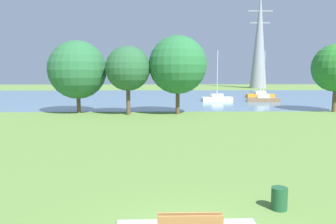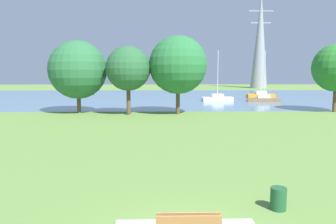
# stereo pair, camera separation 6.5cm
# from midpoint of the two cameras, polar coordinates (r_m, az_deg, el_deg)

# --- Properties ---
(ground_plane) EXTENTS (160.00, 160.00, 0.00)m
(ground_plane) POSITION_cam_midpoint_polar(r_m,az_deg,el_deg) (31.07, 0.13, -1.82)
(ground_plane) COLOR olive
(litter_bin) EXTENTS (0.56, 0.56, 0.80)m
(litter_bin) POSITION_cam_midpoint_polar(r_m,az_deg,el_deg) (12.74, 18.34, -13.87)
(litter_bin) COLOR #1E512D
(litter_bin) RESTS_ON ground
(water_surface) EXTENTS (140.00, 40.00, 0.02)m
(water_surface) POSITION_cam_midpoint_polar(r_m,az_deg,el_deg) (58.87, -0.56, 2.51)
(water_surface) COLOR slate
(water_surface) RESTS_ON ground
(sailboat_white) EXTENTS (4.95, 2.08, 7.83)m
(sailboat_white) POSITION_cam_midpoint_polar(r_m,az_deg,el_deg) (52.77, 8.32, 2.38)
(sailboat_white) COLOR white
(sailboat_white) RESTS_ON water_surface
(sailboat_brown) EXTENTS (4.99, 2.35, 7.70)m
(sailboat_brown) POSITION_cam_midpoint_polar(r_m,az_deg,el_deg) (52.91, 15.94, 2.19)
(sailboat_brown) COLOR brown
(sailboat_brown) RESTS_ON water_surface
(sailboat_orange) EXTENTS (4.83, 1.59, 6.34)m
(sailboat_orange) POSITION_cam_midpoint_polar(r_m,az_deg,el_deg) (60.94, 15.45, 2.83)
(sailboat_orange) COLOR orange
(sailboat_orange) RESTS_ON water_surface
(tree_west_near) EXTENTS (6.52, 6.52, 8.14)m
(tree_west_near) POSITION_cam_midpoint_polar(r_m,az_deg,el_deg) (38.95, -15.27, 6.97)
(tree_west_near) COLOR brown
(tree_west_near) RESTS_ON ground
(tree_east_near) EXTENTS (4.82, 4.82, 7.44)m
(tree_east_near) POSITION_cam_midpoint_polar(r_m,az_deg,el_deg) (36.38, -6.93, 7.38)
(tree_east_near) COLOR brown
(tree_east_near) RESTS_ON ground
(tree_west_far) EXTENTS (6.34, 6.34, 8.58)m
(tree_west_far) POSITION_cam_midpoint_polar(r_m,az_deg,el_deg) (36.60, 1.63, 8.05)
(tree_west_far) COLOR brown
(tree_west_far) RESTS_ON ground
(tree_east_far) EXTENTS (5.52, 5.52, 7.87)m
(tree_east_far) POSITION_cam_midpoint_polar(r_m,az_deg,el_deg) (43.17, 26.79, 6.75)
(tree_east_far) COLOR brown
(tree_east_far) RESTS_ON ground
(electricity_pylon) EXTENTS (6.40, 4.40, 24.87)m
(electricity_pylon) POSITION_cam_midpoint_polar(r_m,az_deg,el_deg) (92.10, 15.33, 11.73)
(electricity_pylon) COLOR gray
(electricity_pylon) RESTS_ON ground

